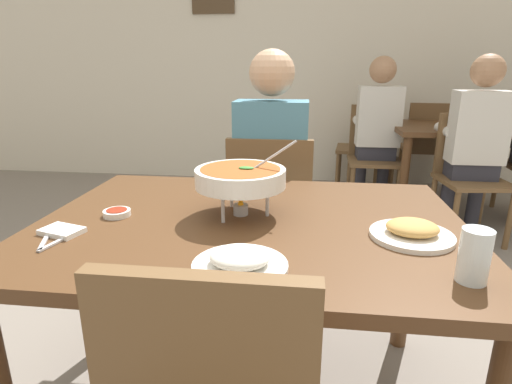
{
  "coord_description": "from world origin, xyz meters",
  "views": [
    {
      "loc": [
        0.17,
        -1.24,
        1.23
      ],
      "look_at": [
        0.0,
        0.15,
        0.8
      ],
      "focal_mm": 28.81,
      "sensor_mm": 36.0,
      "label": 1
    }
  ],
  "objects": [
    {
      "name": "patron_bg_right",
      "position": [
        1.37,
        1.83,
        0.75
      ],
      "size": [
        0.4,
        0.45,
        1.31
      ],
      "color": "#2D2D38",
      "rests_on": "ground_plane"
    },
    {
      "name": "fork_utensil",
      "position": [
        -0.57,
        -0.23,
        0.75
      ],
      "size": [
        0.08,
        0.16,
        0.01
      ],
      "primitive_type": "cube",
      "rotation": [
        0.0,
        0.0,
        0.39
      ],
      "color": "silver",
      "rests_on": "dining_table_main"
    },
    {
      "name": "chair_bg_middle",
      "position": [
        0.77,
        2.44,
        0.51
      ],
      "size": [
        0.45,
        0.45,
        0.9
      ],
      "color": "brown",
      "rests_on": "ground_plane"
    },
    {
      "name": "rice_plate",
      "position": [
        0.02,
        -0.34,
        0.77
      ],
      "size": [
        0.24,
        0.24,
        0.06
      ],
      "color": "white",
      "rests_on": "dining_table_main"
    },
    {
      "name": "napkin_folded",
      "position": [
        -0.55,
        -0.18,
        0.76
      ],
      "size": [
        0.14,
        0.11,
        0.02
      ],
      "primitive_type": "cube",
      "rotation": [
        0.0,
        0.0,
        -0.28
      ],
      "color": "white",
      "rests_on": "dining_table_main"
    },
    {
      "name": "dining_table_main",
      "position": [
        0.0,
        0.0,
        0.65
      ],
      "size": [
        1.38,
        1.0,
        0.75
      ],
      "color": "#51331C",
      "rests_on": "ground_plane"
    },
    {
      "name": "chair_bg_corner",
      "position": [
        0.8,
        2.88,
        0.51
      ],
      "size": [
        0.49,
        0.49,
        0.9
      ],
      "color": "brown",
      "rests_on": "ground_plane"
    },
    {
      "name": "chair_bg_right",
      "position": [
        1.36,
        1.85,
        0.51
      ],
      "size": [
        0.49,
        0.49,
        0.9
      ],
      "color": "brown",
      "rests_on": "ground_plane"
    },
    {
      "name": "curry_bowl",
      "position": [
        -0.04,
        0.05,
        0.88
      ],
      "size": [
        0.33,
        0.3,
        0.26
      ],
      "color": "silver",
      "rests_on": "dining_table_main"
    },
    {
      "name": "sauce_dish",
      "position": [
        -0.45,
        -0.02,
        0.76
      ],
      "size": [
        0.09,
        0.09,
        0.02
      ],
      "color": "white",
      "rests_on": "dining_table_main"
    },
    {
      "name": "cafe_rear_partition",
      "position": [
        0.0,
        3.3,
        1.5
      ],
      "size": [
        10.0,
        0.1,
        3.0
      ],
      "primitive_type": "cube",
      "color": "beige",
      "rests_on": "ground_plane"
    },
    {
      "name": "chair_diner_main",
      "position": [
        -0.0,
        0.78,
        0.51
      ],
      "size": [
        0.44,
        0.44,
        0.9
      ],
      "color": "brown",
      "rests_on": "ground_plane"
    },
    {
      "name": "spoon_utensil",
      "position": [
        -0.52,
        -0.23,
        0.75
      ],
      "size": [
        0.05,
        0.17,
        0.01
      ],
      "primitive_type": "cube",
      "rotation": [
        0.0,
        0.0,
        -0.23
      ],
      "color": "silver",
      "rests_on": "dining_table_main"
    },
    {
      "name": "patron_bg_middle",
      "position": [
        0.78,
        2.41,
        0.75
      ],
      "size": [
        0.4,
        0.45,
        1.31
      ],
      "color": "#2D2D38",
      "rests_on": "ground_plane"
    },
    {
      "name": "chair_bg_window",
      "position": [
        1.35,
        2.89,
        0.51
      ],
      "size": [
        0.47,
        0.47,
        0.9
      ],
      "color": "brown",
      "rests_on": "ground_plane"
    },
    {
      "name": "dining_table_far",
      "position": [
        1.4,
        2.37,
        0.62
      ],
      "size": [
        1.0,
        0.8,
        0.75
      ],
      "color": "#51331C",
      "rests_on": "ground_plane"
    },
    {
      "name": "drink_glass",
      "position": [
        0.57,
        -0.33,
        0.81
      ],
      "size": [
        0.07,
        0.07,
        0.13
      ],
      "color": "silver",
      "rests_on": "dining_table_main"
    },
    {
      "name": "appetizer_plate",
      "position": [
        0.49,
        -0.09,
        0.77
      ],
      "size": [
        0.24,
        0.24,
        0.06
      ],
      "color": "white",
      "rests_on": "dining_table_main"
    },
    {
      "name": "diner_main",
      "position": [
        0.0,
        0.82,
        0.75
      ],
      "size": [
        0.4,
        0.45,
        1.31
      ],
      "color": "#2D2D38",
      "rests_on": "ground_plane"
    }
  ]
}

